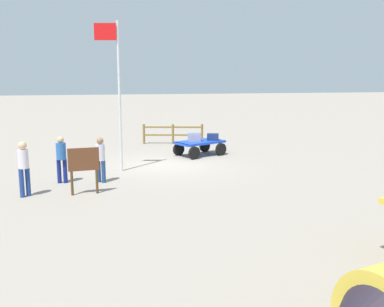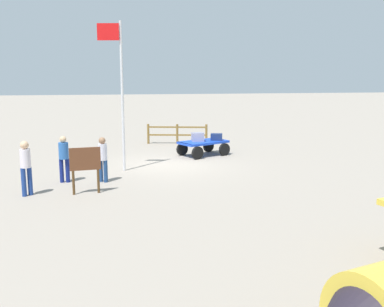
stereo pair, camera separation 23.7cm
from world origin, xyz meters
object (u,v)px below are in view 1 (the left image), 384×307
object	(u,v)px
worker_lead	(101,157)
suitcase_maroon	(213,137)
luggage_cart	(199,145)
worker_trailing	(61,156)
signboard	(84,164)
worker_supervisor	(24,165)
flagpole	(117,84)
suitcase_grey	(194,137)

from	to	relation	value
worker_lead	suitcase_maroon	bearing A→B (deg)	-138.37
luggage_cart	suitcase_maroon	bearing A→B (deg)	-168.71
worker_trailing	signboard	bearing A→B (deg)	116.94
worker_supervisor	flagpole	xyz separation A→B (m)	(-2.89, -3.08, 2.29)
suitcase_grey	worker_supervisor	distance (m)	8.41
suitcase_maroon	worker_trailing	bearing A→B (deg)	34.14
suitcase_grey	suitcase_maroon	bearing A→B (deg)	-167.33
worker_lead	flagpole	distance (m)	3.00
suitcase_maroon	suitcase_grey	bearing A→B (deg)	12.67
luggage_cart	signboard	size ratio (longest dim) A/B	1.68
worker_trailing	worker_supervisor	bearing A→B (deg)	58.67
worker_trailing	signboard	xyz separation A→B (m)	(-0.82, 1.61, 0.03)
luggage_cart	worker_supervisor	xyz separation A→B (m)	(6.55, 5.66, 0.49)
suitcase_grey	flagpole	xyz separation A→B (m)	(3.41, 2.50, 2.41)
flagpole	worker_trailing	bearing A→B (deg)	38.31
suitcase_maroon	flagpole	bearing A→B (deg)	32.11
suitcase_maroon	worker_lead	size ratio (longest dim) A/B	0.38
flagpole	signboard	size ratio (longest dim) A/B	3.82
luggage_cart	suitcase_grey	world-z (taller)	suitcase_grey
suitcase_grey	flagpole	world-z (taller)	flagpole
flagpole	signboard	world-z (taller)	flagpole
worker_lead	flagpole	xyz separation A→B (m)	(-0.65, -1.70, 2.38)
luggage_cart	worker_supervisor	world-z (taller)	worker_supervisor
worker_lead	worker_trailing	world-z (taller)	worker_trailing
suitcase_grey	suitcase_maroon	size ratio (longest dim) A/B	0.90
luggage_cart	suitcase_grey	xyz separation A→B (m)	(0.25, 0.07, 0.37)
suitcase_grey	suitcase_maroon	distance (m)	0.93
suitcase_maroon	signboard	size ratio (longest dim) A/B	0.41
suitcase_maroon	flagpole	xyz separation A→B (m)	(4.31, 2.71, 2.46)
luggage_cart	flagpole	size ratio (longest dim) A/B	0.44
suitcase_maroon	luggage_cart	bearing A→B (deg)	11.29
worker_trailing	flagpole	size ratio (longest dim) A/B	0.29
suitcase_maroon	worker_supervisor	distance (m)	9.24
suitcase_maroon	flagpole	size ratio (longest dim) A/B	0.11
flagpole	suitcase_maroon	bearing A→B (deg)	-147.89
worker_trailing	worker_supervisor	world-z (taller)	worker_supervisor
worker_lead	signboard	xyz separation A→B (m)	(0.48, 1.45, 0.07)
suitcase_grey	suitcase_maroon	xyz separation A→B (m)	(-0.91, -0.20, -0.05)
suitcase_grey	signboard	size ratio (longest dim) A/B	0.37
suitcase_grey	worker_lead	xyz separation A→B (m)	(4.05, 4.20, 0.03)
worker_lead	signboard	size ratio (longest dim) A/B	1.07
worker_lead	worker_supervisor	world-z (taller)	worker_supervisor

